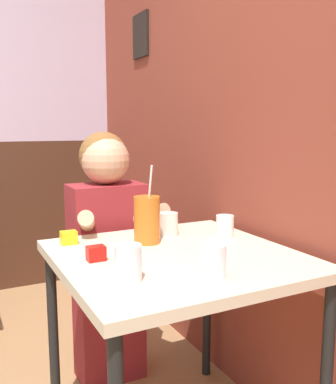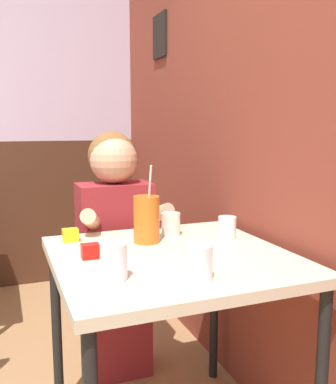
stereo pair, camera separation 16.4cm
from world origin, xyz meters
name	(u,v)px [view 1 (the left image)]	position (x,y,z in m)	size (l,w,h in m)	color
brick_wall_right	(186,100)	(1.16, 1.21, 1.35)	(0.08, 4.42, 2.70)	brown
main_table	(176,275)	(0.69, 0.43, 0.68)	(0.81, 0.81, 0.76)	beige
person_seated	(107,248)	(0.63, 1.00, 0.64)	(0.42, 0.42, 1.18)	maroon
cocktail_pitcher	(147,220)	(0.65, 0.61, 0.85)	(0.10, 0.10, 0.30)	#C6661E
glass_near_pitcher	(214,261)	(0.67, 0.17, 0.81)	(0.08, 0.08, 0.10)	silver
glass_center	(225,226)	(0.97, 0.55, 0.81)	(0.07, 0.07, 0.09)	silver
glass_far_side	(169,224)	(0.78, 0.67, 0.81)	(0.08, 0.08, 0.09)	silver
glass_by_brick	(128,263)	(0.44, 0.25, 0.82)	(0.08, 0.08, 0.11)	silver
condiment_ketchup	(96,253)	(0.41, 0.48, 0.79)	(0.06, 0.04, 0.05)	#B7140F
condiment_mustard	(69,238)	(0.38, 0.73, 0.79)	(0.06, 0.04, 0.05)	yellow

